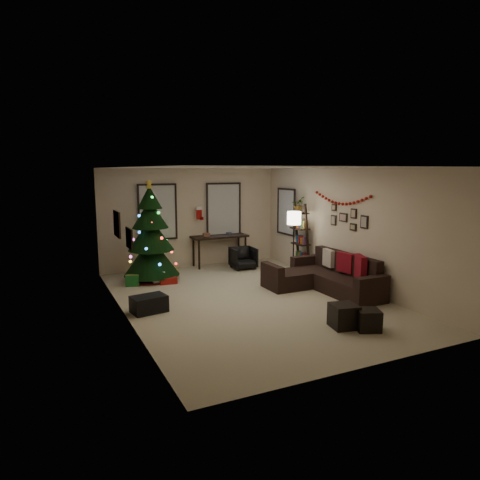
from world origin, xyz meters
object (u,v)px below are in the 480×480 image
object	(u,v)px
christmas_tree	(151,238)
desk_chair	(243,258)
sofa	(325,278)
desk	(220,239)
bookshelf	(301,239)

from	to	relation	value
christmas_tree	desk_chair	distance (m)	2.64
sofa	desk	world-z (taller)	desk
christmas_tree	desk_chair	world-z (taller)	christmas_tree
christmas_tree	sofa	xyz separation A→B (m)	(3.27, -2.55, -0.76)
christmas_tree	bookshelf	world-z (taller)	christmas_tree
sofa	christmas_tree	bearing A→B (deg)	142.00
desk	christmas_tree	bearing A→B (deg)	-160.02
sofa	desk_chair	xyz separation A→B (m)	(-0.73, 2.67, 0.03)
christmas_tree	sofa	size ratio (longest dim) A/B	1.00
desk_chair	bookshelf	distance (m)	1.67
desk_chair	desk	bearing A→B (deg)	126.07
christmas_tree	desk_chair	xyz separation A→B (m)	(2.54, 0.12, -0.73)
desk_chair	bookshelf	size ratio (longest dim) A/B	0.33
desk	bookshelf	distance (m)	2.32
christmas_tree	desk	bearing A→B (deg)	19.98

